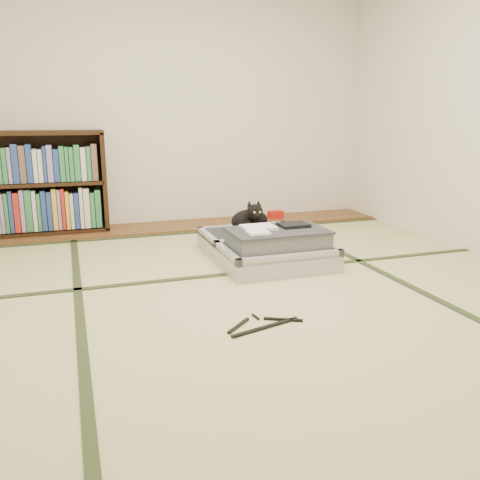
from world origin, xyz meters
name	(u,v)px	position (x,y,z in m)	size (l,w,h in m)	color
floor	(251,293)	(0.00, 0.00, 0.00)	(4.50, 4.50, 0.00)	#C3C482
wood_strip	(181,226)	(0.00, 2.00, 0.01)	(4.00, 0.50, 0.02)	brown
red_item	(276,214)	(1.01, 2.03, 0.06)	(0.15, 0.09, 0.07)	#B4170E
room_shell	(252,39)	(0.00, 0.00, 1.46)	(4.50, 4.50, 4.50)	white
tatami_borders	(227,270)	(0.00, 0.49, 0.00)	(4.00, 4.50, 0.01)	#2D381E
bookcase	(27,186)	(-1.36, 2.07, 0.45)	(1.36, 0.31, 0.92)	black
suitcase	(266,246)	(0.36, 0.65, 0.11)	(0.78, 1.03, 0.30)	#BABBC0
cat	(251,220)	(0.34, 0.94, 0.25)	(0.34, 0.35, 0.28)	black
cable_coil	(270,229)	(0.52, 0.97, 0.16)	(0.11, 0.11, 0.03)	white
hanger	(263,325)	(-0.11, -0.49, 0.01)	(0.43, 0.25, 0.01)	black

